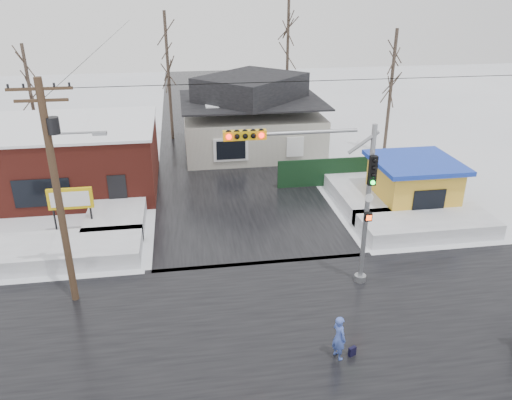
{
  "coord_description": "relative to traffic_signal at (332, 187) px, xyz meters",
  "views": [
    {
      "loc": [
        -3.3,
        -14.55,
        11.95
      ],
      "look_at": [
        -0.17,
        5.63,
        3.0
      ],
      "focal_mm": 35.0,
      "sensor_mm": 36.0,
      "label": 1
    }
  ],
  "objects": [
    {
      "name": "ground",
      "position": [
        -2.43,
        -2.97,
        -4.54
      ],
      "size": [
        120.0,
        120.0,
        0.0
      ],
      "primitive_type": "plane",
      "color": "white",
      "rests_on": "ground"
    },
    {
      "name": "road_ns",
      "position": [
        -2.43,
        -2.97,
        -4.53
      ],
      "size": [
        10.0,
        120.0,
        0.02
      ],
      "primitive_type": "cube",
      "color": "black",
      "rests_on": "ground"
    },
    {
      "name": "road_ew",
      "position": [
        -2.43,
        -2.97,
        -4.53
      ],
      "size": [
        120.0,
        10.0,
        0.02
      ],
      "primitive_type": "cube",
      "color": "black",
      "rests_on": "ground"
    },
    {
      "name": "snowbank_nw",
      "position": [
        -11.43,
        4.03,
        -4.14
      ],
      "size": [
        7.0,
        3.0,
        0.8
      ],
      "primitive_type": "cube",
      "color": "white",
      "rests_on": "ground"
    },
    {
      "name": "snowbank_ne",
      "position": [
        6.57,
        4.03,
        -4.14
      ],
      "size": [
        7.0,
        3.0,
        0.8
      ],
      "primitive_type": "cube",
      "color": "white",
      "rests_on": "ground"
    },
    {
      "name": "snowbank_nside_w",
      "position": [
        -9.43,
        9.03,
        -4.14
      ],
      "size": [
        3.0,
        8.0,
        0.8
      ],
      "primitive_type": "cube",
      "color": "white",
      "rests_on": "ground"
    },
    {
      "name": "snowbank_nside_e",
      "position": [
        4.57,
        9.03,
        -4.14
      ],
      "size": [
        3.0,
        8.0,
        0.8
      ],
      "primitive_type": "cube",
      "color": "white",
      "rests_on": "ground"
    },
    {
      "name": "traffic_signal",
      "position": [
        0.0,
        0.0,
        0.0
      ],
      "size": [
        6.05,
        0.68,
        7.0
      ],
      "color": "gray",
      "rests_on": "ground"
    },
    {
      "name": "utility_pole",
      "position": [
        -10.36,
        0.53,
        0.57
      ],
      "size": [
        3.15,
        0.44,
        9.0
      ],
      "color": "#382619",
      "rests_on": "ground"
    },
    {
      "name": "brick_building",
      "position": [
        -13.43,
        13.03,
        -2.46
      ],
      "size": [
        12.2,
        8.2,
        4.12
      ],
      "color": "maroon",
      "rests_on": "ground"
    },
    {
      "name": "marquee_sign",
      "position": [
        -11.43,
        6.53,
        -2.62
      ],
      "size": [
        2.2,
        0.21,
        2.55
      ],
      "color": "black",
      "rests_on": "ground"
    },
    {
      "name": "house",
      "position": [
        -0.43,
        19.03,
        -1.92
      ],
      "size": [
        10.4,
        8.4,
        5.76
      ],
      "color": "#B7B4A5",
      "rests_on": "ground"
    },
    {
      "name": "kiosk",
      "position": [
        7.07,
        7.03,
        -3.08
      ],
      "size": [
        4.6,
        4.6,
        2.88
      ],
      "color": "gold",
      "rests_on": "ground"
    },
    {
      "name": "fence",
      "position": [
        4.07,
        11.03,
        -3.64
      ],
      "size": [
        8.0,
        0.12,
        1.8
      ],
      "primitive_type": "cube",
      "color": "black",
      "rests_on": "ground"
    },
    {
      "name": "tree_far_left",
      "position": [
        -6.43,
        23.03,
        3.41
      ],
      "size": [
        3.0,
        3.0,
        10.0
      ],
      "color": "#332821",
      "rests_on": "ground"
    },
    {
      "name": "tree_far_mid",
      "position": [
        3.57,
        25.03,
        5.0
      ],
      "size": [
        3.0,
        3.0,
        12.0
      ],
      "color": "#332821",
      "rests_on": "ground"
    },
    {
      "name": "tree_far_right",
      "position": [
        9.57,
        17.03,
        2.62
      ],
      "size": [
        3.0,
        3.0,
        9.0
      ],
      "color": "#332821",
      "rests_on": "ground"
    },
    {
      "name": "tree_far_west",
      "position": [
        -16.43,
        21.03,
        1.82
      ],
      "size": [
        3.0,
        3.0,
        8.0
      ],
      "color": "#332821",
      "rests_on": "ground"
    },
    {
      "name": "pedestrian",
      "position": [
        -0.85,
        -4.45,
        -3.7
      ],
      "size": [
        0.58,
        0.71,
        1.67
      ],
      "primitive_type": "imported",
      "rotation": [
        0.0,
        0.0,
        1.92
      ],
      "color": "#435EBE",
      "rests_on": "ground"
    },
    {
      "name": "shopping_bag",
      "position": [
        -0.33,
        -4.47,
        -4.36
      ],
      "size": [
        0.3,
        0.23,
        0.35
      ],
      "primitive_type": "cube",
      "rotation": [
        0.0,
        0.0,
        0.44
      ],
      "color": "black",
      "rests_on": "ground"
    }
  ]
}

